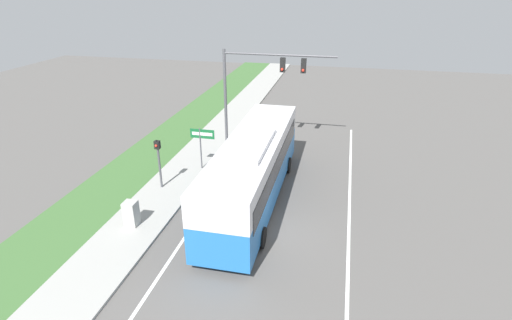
{
  "coord_description": "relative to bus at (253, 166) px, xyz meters",
  "views": [
    {
      "loc": [
        2.82,
        -15.06,
        10.54
      ],
      "look_at": [
        -1.42,
        3.71,
        1.89
      ],
      "focal_mm": 28.0,
      "sensor_mm": 36.0,
      "label": 1
    }
  ],
  "objects": [
    {
      "name": "grass_verge",
      "position": [
        -8.07,
        -2.69,
        -1.96
      ],
      "size": [
        3.6,
        80.0,
        0.1
      ],
      "color": "#3D6633",
      "rests_on": "ground_plane"
    },
    {
      "name": "lane_divider_far",
      "position": [
        4.93,
        -2.69,
        -2.01
      ],
      "size": [
        0.14,
        30.0,
        0.01
      ],
      "color": "silver",
      "rests_on": "ground_plane"
    },
    {
      "name": "pedestrian_signal",
      "position": [
        -5.25,
        0.15,
        -0.05
      ],
      "size": [
        0.28,
        0.34,
        2.86
      ],
      "color": "#4C4C51",
      "rests_on": "ground_plane"
    },
    {
      "name": "ground_plane",
      "position": [
        1.33,
        -2.69,
        -2.01
      ],
      "size": [
        80.0,
        80.0,
        0.0
      ],
      "primitive_type": "plane",
      "color": "#565451"
    },
    {
      "name": "lane_divider_near",
      "position": [
        -2.27,
        -2.69,
        -2.01
      ],
      "size": [
        0.14,
        30.0,
        0.01
      ],
      "color": "silver",
      "rests_on": "ground_plane"
    },
    {
      "name": "street_sign",
      "position": [
        -3.84,
        2.98,
        -0.06
      ],
      "size": [
        1.48,
        0.08,
        2.67
      ],
      "color": "#4C4C51",
      "rests_on": "ground_plane"
    },
    {
      "name": "utility_cabinet",
      "position": [
        -4.98,
        -3.61,
        -1.29
      ],
      "size": [
        0.59,
        0.58,
        1.2
      ],
      "color": "#A8A8A3",
      "rests_on": "sidewalk"
    },
    {
      "name": "bus",
      "position": [
        0.0,
        0.0,
        0.0
      ],
      "size": [
        2.75,
        12.22,
        3.67
      ],
      "color": "#236BB7",
      "rests_on": "ground_plane"
    },
    {
      "name": "signal_gantry",
      "position": [
        -1.46,
        7.61,
        2.72
      ],
      "size": [
        7.37,
        0.41,
        6.53
      ],
      "color": "#4C4C51",
      "rests_on": "ground_plane"
    },
    {
      "name": "sidewalk",
      "position": [
        -4.87,
        -2.69,
        -1.95
      ],
      "size": [
        2.8,
        80.0,
        0.12
      ],
      "color": "#9E9E99",
      "rests_on": "ground_plane"
    }
  ]
}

